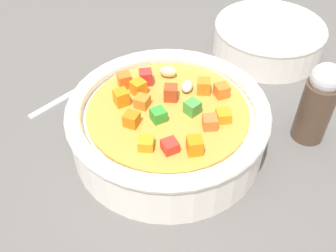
# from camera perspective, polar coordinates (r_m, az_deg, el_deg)

# --- Properties ---
(ground_plane) EXTENTS (1.40, 1.40, 0.02)m
(ground_plane) POSITION_cam_1_polar(r_m,az_deg,el_deg) (0.41, -0.00, -3.74)
(ground_plane) COLOR #565451
(soup_bowl_main) EXTENTS (0.20, 0.20, 0.06)m
(soup_bowl_main) POSITION_cam_1_polar(r_m,az_deg,el_deg) (0.38, -0.00, 0.45)
(soup_bowl_main) COLOR white
(soup_bowl_main) RESTS_ON ground_plane
(spoon) EXTENTS (0.22, 0.05, 0.01)m
(spoon) POSITION_cam_1_polar(r_m,az_deg,el_deg) (0.46, -20.58, 1.33)
(spoon) COLOR silver
(spoon) RESTS_ON ground_plane
(side_bowl_small) EXTENTS (0.15, 0.15, 0.05)m
(side_bowl_small) POSITION_cam_1_polar(r_m,az_deg,el_deg) (0.55, 14.83, 12.72)
(side_bowl_small) COLOR white
(side_bowl_small) RESTS_ON ground_plane
(pepper_shaker) EXTENTS (0.03, 0.03, 0.09)m
(pepper_shaker) POSITION_cam_1_polar(r_m,az_deg,el_deg) (0.41, 21.53, 3.20)
(pepper_shaker) COLOR #4C3828
(pepper_shaker) RESTS_ON ground_plane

